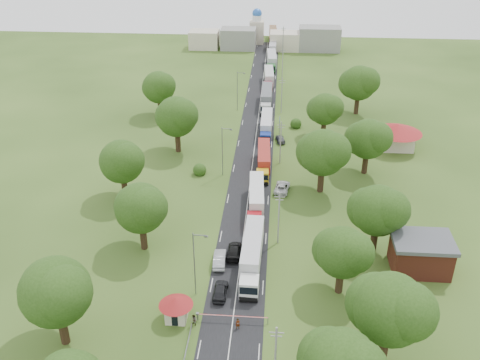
# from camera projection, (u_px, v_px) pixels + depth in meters

# --- Properties ---
(ground) EXTENTS (260.00, 260.00, 0.00)m
(ground) POSITION_uv_depth(u_px,v_px,m) (246.00, 217.00, 90.21)
(ground) COLOR #2B4416
(ground) RESTS_ON ground
(road) EXTENTS (8.00, 200.00, 0.04)m
(road) POSITION_uv_depth(u_px,v_px,m) (252.00, 164.00, 107.76)
(road) COLOR black
(road) RESTS_ON ground
(boom_barrier) EXTENTS (9.22, 0.35, 1.18)m
(boom_barrier) POSITION_uv_depth(u_px,v_px,m) (222.00, 316.00, 67.95)
(boom_barrier) COLOR slate
(boom_barrier) RESTS_ON ground
(guard_booth) EXTENTS (4.40, 4.40, 3.45)m
(guard_booth) POSITION_uv_depth(u_px,v_px,m) (176.00, 306.00, 67.73)
(guard_booth) COLOR beige
(guard_booth) RESTS_ON ground
(info_sign) EXTENTS (0.12, 3.10, 4.10)m
(info_sign) POSITION_uv_depth(u_px,v_px,m) (280.00, 123.00, 119.14)
(info_sign) COLOR slate
(info_sign) RESTS_ON ground
(pole_0) EXTENTS (1.60, 0.24, 9.00)m
(pole_0) POSITION_uv_depth(u_px,v_px,m) (275.00, 358.00, 56.91)
(pole_0) COLOR gray
(pole_0) RESTS_ON ground
(pole_1) EXTENTS (1.60, 0.24, 9.00)m
(pole_1) POSITION_uv_depth(u_px,v_px,m) (279.00, 217.00, 81.47)
(pole_1) COLOR gray
(pole_1) RESTS_ON ground
(pole_2) EXTENTS (1.60, 0.24, 9.00)m
(pole_2) POSITION_uv_depth(u_px,v_px,m) (281.00, 142.00, 106.04)
(pole_2) COLOR gray
(pole_2) RESTS_ON ground
(pole_3) EXTENTS (1.60, 0.24, 9.00)m
(pole_3) POSITION_uv_depth(u_px,v_px,m) (282.00, 95.00, 130.60)
(pole_3) COLOR gray
(pole_3) RESTS_ON ground
(pole_4) EXTENTS (1.60, 0.24, 9.00)m
(pole_4) POSITION_uv_depth(u_px,v_px,m) (282.00, 63.00, 155.17)
(pole_4) COLOR gray
(pole_4) RESTS_ON ground
(pole_5) EXTENTS (1.60, 0.24, 9.00)m
(pole_5) POSITION_uv_depth(u_px,v_px,m) (283.00, 40.00, 179.73)
(pole_5) COLOR gray
(pole_5) RESTS_ON ground
(lamp_0) EXTENTS (2.03, 0.22, 10.00)m
(lamp_0) POSITION_uv_depth(u_px,v_px,m) (195.00, 261.00, 70.39)
(lamp_0) COLOR slate
(lamp_0) RESTS_ON ground
(lamp_1) EXTENTS (2.03, 0.22, 10.00)m
(lamp_1) POSITION_uv_depth(u_px,v_px,m) (223.00, 149.00, 101.10)
(lamp_1) COLOR slate
(lamp_1) RESTS_ON ground
(lamp_2) EXTENTS (2.03, 0.22, 10.00)m
(lamp_2) POSITION_uv_depth(u_px,v_px,m) (238.00, 89.00, 131.80)
(lamp_2) COLOR slate
(lamp_2) RESTS_ON ground
(tree_1) EXTENTS (9.60, 9.60, 12.05)m
(tree_1) POSITION_uv_depth(u_px,v_px,m) (390.00, 308.00, 59.10)
(tree_1) COLOR #382616
(tree_1) RESTS_ON ground
(tree_2) EXTENTS (8.00, 8.00, 10.10)m
(tree_2) POSITION_uv_depth(u_px,v_px,m) (343.00, 252.00, 70.47)
(tree_2) COLOR #382616
(tree_2) RESTS_ON ground
(tree_3) EXTENTS (8.80, 8.80, 11.07)m
(tree_3) POSITION_uv_depth(u_px,v_px,m) (378.00, 210.00, 78.55)
(tree_3) COLOR #382616
(tree_3) RESTS_ON ground
(tree_4) EXTENTS (9.60, 9.60, 12.05)m
(tree_4) POSITION_uv_depth(u_px,v_px,m) (323.00, 152.00, 94.53)
(tree_4) COLOR #382616
(tree_4) RESTS_ON ground
(tree_5) EXTENTS (8.80, 8.80, 11.07)m
(tree_5) POSITION_uv_depth(u_px,v_px,m) (368.00, 139.00, 101.22)
(tree_5) COLOR #382616
(tree_5) RESTS_ON ground
(tree_6) EXTENTS (8.00, 8.00, 10.10)m
(tree_6) POSITION_uv_depth(u_px,v_px,m) (325.00, 109.00, 116.90)
(tree_6) COLOR #382616
(tree_6) RESTS_ON ground
(tree_7) EXTENTS (9.60, 9.60, 12.05)m
(tree_7) POSITION_uv_depth(u_px,v_px,m) (359.00, 83.00, 128.88)
(tree_7) COLOR #382616
(tree_7) RESTS_ON ground
(tree_9) EXTENTS (9.60, 9.60, 12.05)m
(tree_9) POSITION_uv_depth(u_px,v_px,m) (56.00, 291.00, 61.66)
(tree_9) COLOR #382616
(tree_9) RESTS_ON ground
(tree_10) EXTENTS (8.80, 8.80, 11.07)m
(tree_10) POSITION_uv_depth(u_px,v_px,m) (141.00, 207.00, 79.16)
(tree_10) COLOR #382616
(tree_10) RESTS_ON ground
(tree_11) EXTENTS (8.80, 8.80, 11.07)m
(tree_11) POSITION_uv_depth(u_px,v_px,m) (122.00, 161.00, 92.79)
(tree_11) COLOR #382616
(tree_11) RESTS_ON ground
(tree_12) EXTENTS (9.60, 9.60, 12.05)m
(tree_12) POSITION_uv_depth(u_px,v_px,m) (176.00, 116.00, 109.64)
(tree_12) COLOR #382616
(tree_12) RESTS_ON ground
(tree_13) EXTENTS (8.80, 8.80, 11.07)m
(tree_13) POSITION_uv_depth(u_px,v_px,m) (159.00, 87.00, 128.02)
(tree_13) COLOR #382616
(tree_13) RESTS_ON ground
(house_brick) EXTENTS (8.60, 6.60, 5.20)m
(house_brick) POSITION_uv_depth(u_px,v_px,m) (421.00, 254.00, 76.67)
(house_brick) COLOR maroon
(house_brick) RESTS_ON ground
(house_cream) EXTENTS (10.08, 10.08, 5.80)m
(house_cream) POSITION_uv_depth(u_px,v_px,m) (397.00, 133.00, 112.78)
(house_cream) COLOR beige
(house_cream) RESTS_ON ground
(distant_town) EXTENTS (52.00, 8.00, 8.00)m
(distant_town) POSITION_uv_depth(u_px,v_px,m) (269.00, 39.00, 185.01)
(distant_town) COLOR gray
(distant_town) RESTS_ON ground
(church) EXTENTS (5.00, 5.00, 12.30)m
(church) POSITION_uv_depth(u_px,v_px,m) (257.00, 28.00, 191.44)
(church) COLOR beige
(church) RESTS_ON ground
(truck_0) EXTENTS (2.94, 15.49, 4.29)m
(truck_0) POSITION_uv_depth(u_px,v_px,m) (252.00, 254.00, 77.30)
(truck_0) COLOR white
(truck_0) RESTS_ON ground
(truck_1) EXTENTS (3.00, 14.22, 3.93)m
(truck_1) POSITION_uv_depth(u_px,v_px,m) (256.00, 199.00, 91.57)
(truck_1) COLOR #A1121B
(truck_1) RESTS_ON ground
(truck_2) EXTENTS (2.81, 13.88, 3.84)m
(truck_2) POSITION_uv_depth(u_px,v_px,m) (264.00, 160.00, 105.05)
(truck_2) COLOR gold
(truck_2) RESTS_ON ground
(truck_3) EXTENTS (2.40, 13.95, 3.87)m
(truck_3) POSITION_uv_depth(u_px,v_px,m) (266.00, 125.00, 120.46)
(truck_3) COLOR navy
(truck_3) RESTS_ON ground
(truck_4) EXTENTS (2.58, 15.03, 4.17)m
(truck_4) POSITION_uv_depth(u_px,v_px,m) (267.00, 98.00, 136.23)
(truck_4) COLOR silver
(truck_4) RESTS_ON ground
(truck_5) EXTENTS (3.08, 14.13, 3.90)m
(truck_5) POSITION_uv_depth(u_px,v_px,m) (269.00, 78.00, 151.32)
(truck_5) COLOR #A4192D
(truck_5) RESTS_ON ground
(truck_6) EXTENTS (3.36, 15.30, 4.23)m
(truck_6) POSITION_uv_depth(u_px,v_px,m) (272.00, 61.00, 166.00)
(truck_6) COLOR #246228
(truck_6) RESTS_ON ground
(truck_7) EXTENTS (2.44, 13.59, 3.77)m
(truck_7) POSITION_uv_depth(u_px,v_px,m) (273.00, 48.00, 180.27)
(truck_7) COLOR silver
(truck_7) RESTS_ON ground
(truck_8) EXTENTS (3.21, 15.19, 4.20)m
(truck_8) POSITION_uv_depth(u_px,v_px,m) (273.00, 34.00, 196.55)
(truck_8) COLOR brown
(truck_8) RESTS_ON ground
(car_lane_front) EXTENTS (1.94, 4.65, 1.57)m
(car_lane_front) POSITION_uv_depth(u_px,v_px,m) (220.00, 291.00, 72.43)
(car_lane_front) COLOR black
(car_lane_front) RESTS_ON ground
(car_lane_mid) EXTENTS (2.00, 5.03, 1.63)m
(car_lane_mid) POSITION_uv_depth(u_px,v_px,m) (220.00, 259.00, 78.62)
(car_lane_mid) COLOR #ADAFB6
(car_lane_mid) RESTS_ON ground
(car_lane_rear) EXTENTS (2.24, 5.26, 1.51)m
(car_lane_rear) POSITION_uv_depth(u_px,v_px,m) (234.00, 251.00, 80.47)
(car_lane_rear) COLOR black
(car_lane_rear) RESTS_ON ground
(car_verge_near) EXTENTS (3.19, 5.66, 1.49)m
(car_verge_near) POSITION_uv_depth(u_px,v_px,m) (282.00, 187.00, 97.95)
(car_verge_near) COLOR silver
(car_verge_near) RESTS_ON ground
(car_verge_far) EXTENTS (2.40, 4.39, 1.42)m
(car_verge_far) POSITION_uv_depth(u_px,v_px,m) (280.00, 139.00, 117.20)
(car_verge_far) COLOR #4D4F54
(car_verge_far) RESTS_ON ground
(pedestrian_near) EXTENTS (0.62, 0.46, 1.56)m
(pedestrian_near) POSITION_uv_depth(u_px,v_px,m) (238.00, 324.00, 66.85)
(pedestrian_near) COLOR gray
(pedestrian_near) RESTS_ON ground
(pedestrian_booth) EXTENTS (1.01, 0.98, 1.65)m
(pedestrian_booth) POSITION_uv_depth(u_px,v_px,m) (194.00, 320.00, 67.33)
(pedestrian_booth) COLOR gray
(pedestrian_booth) RESTS_ON ground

